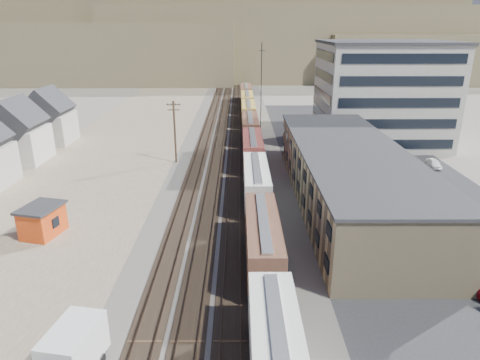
{
  "coord_description": "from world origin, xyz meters",
  "views": [
    {
      "loc": [
        1.61,
        -24.22,
        20.87
      ],
      "look_at": [
        1.77,
        25.32,
        3.0
      ],
      "focal_mm": 32.0,
      "sensor_mm": 36.0,
      "label": 1
    }
  ],
  "objects_px": {
    "freight_train": "(251,136)",
    "utility_pole_north": "(175,131)",
    "maintenance_shed": "(42,220)",
    "parked_car_blue": "(389,154)",
    "parked_car_red": "(475,282)"
  },
  "relations": [
    {
      "from": "utility_pole_north",
      "to": "freight_train",
      "type": "bearing_deg",
      "value": 27.25
    },
    {
      "from": "maintenance_shed",
      "to": "parked_car_red",
      "type": "bearing_deg",
      "value": -14.25
    },
    {
      "from": "freight_train",
      "to": "utility_pole_north",
      "type": "relative_size",
      "value": 11.97
    },
    {
      "from": "parked_car_blue",
      "to": "freight_train",
      "type": "bearing_deg",
      "value": 135.71
    },
    {
      "from": "freight_train",
      "to": "maintenance_shed",
      "type": "distance_m",
      "value": 39.13
    },
    {
      "from": "utility_pole_north",
      "to": "maintenance_shed",
      "type": "bearing_deg",
      "value": -112.44
    },
    {
      "from": "utility_pole_north",
      "to": "parked_car_red",
      "type": "xyz_separation_m",
      "value": [
        29.81,
        -35.68,
        -4.48
      ]
    },
    {
      "from": "maintenance_shed",
      "to": "freight_train",
      "type": "bearing_deg",
      "value": 54.33
    },
    {
      "from": "maintenance_shed",
      "to": "parked_car_red",
      "type": "height_order",
      "value": "maintenance_shed"
    },
    {
      "from": "utility_pole_north",
      "to": "parked_car_red",
      "type": "distance_m",
      "value": 46.71
    },
    {
      "from": "utility_pole_north",
      "to": "parked_car_blue",
      "type": "relative_size",
      "value": 1.73
    },
    {
      "from": "maintenance_shed",
      "to": "parked_car_blue",
      "type": "height_order",
      "value": "maintenance_shed"
    },
    {
      "from": "freight_train",
      "to": "parked_car_blue",
      "type": "xyz_separation_m",
      "value": [
        22.9,
        -4.27,
        -1.99
      ]
    },
    {
      "from": "parked_car_red",
      "to": "maintenance_shed",
      "type": "bearing_deg",
      "value": 145.99
    },
    {
      "from": "freight_train",
      "to": "utility_pole_north",
      "type": "bearing_deg",
      "value": -152.75
    }
  ]
}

